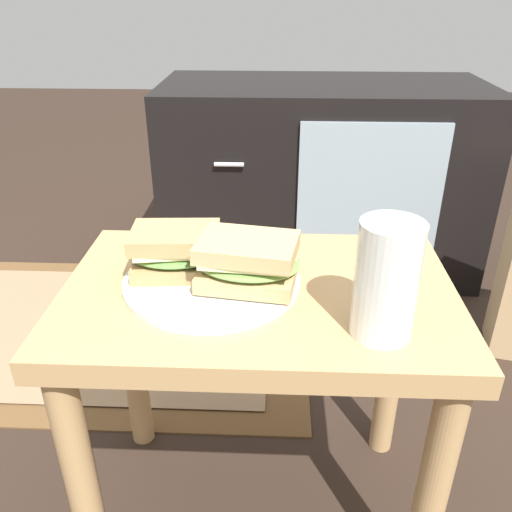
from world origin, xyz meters
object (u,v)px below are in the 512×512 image
at_px(tv_cabinet, 320,178).
at_px(sandwich_front, 176,251).
at_px(sandwich_back, 247,262).
at_px(beer_glass, 386,281).
at_px(plate, 212,280).

relative_size(tv_cabinet, sandwich_front, 6.85).
relative_size(sandwich_back, beer_glass, 1.05).
height_order(plate, beer_glass, beer_glass).
relative_size(tv_cabinet, beer_glass, 6.45).
bearing_deg(tv_cabinet, sandwich_front, -106.72).
bearing_deg(plate, sandwich_back, -17.00).
bearing_deg(plate, beer_glass, -25.94).
bearing_deg(plate, sandwich_front, 163.00).
xyz_separation_m(tv_cabinet, sandwich_front, (-0.28, -0.92, 0.21)).
height_order(plate, sandwich_front, sandwich_front).
bearing_deg(beer_glass, sandwich_back, 151.54).
distance_m(tv_cabinet, plate, 0.98).
relative_size(sandwich_front, beer_glass, 0.94).
bearing_deg(beer_glass, tv_cabinet, 89.84).
distance_m(sandwich_front, sandwich_back, 0.11).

